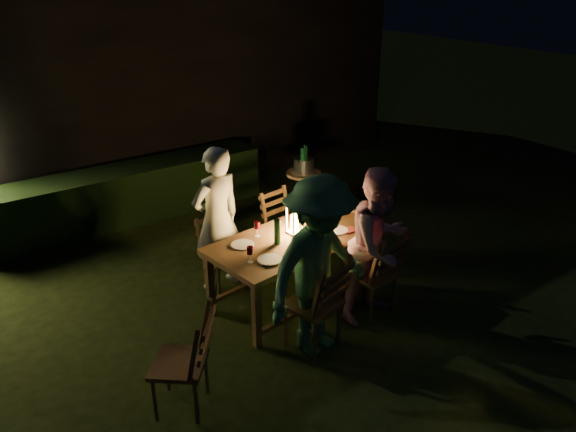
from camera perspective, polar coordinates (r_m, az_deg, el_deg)
garden_envelope at (r=10.70m, az=-18.98°, el=12.61°), size 40.00×40.00×3.20m
dining_table at (r=6.22m, az=0.65°, el=-2.74°), size 2.03×1.18×0.80m
chair_near_left at (r=5.68m, az=2.68°, el=-10.36°), size 0.59×0.62×1.08m
chair_near_right at (r=6.25m, az=8.55°, el=-7.10°), size 0.52×0.55×1.06m
chair_far_left at (r=6.71m, az=-6.70°, el=-5.07°), size 0.44×0.47×0.91m
chair_far_right at (r=7.25m, az=-0.35°, el=-2.35°), size 0.49×0.52×0.96m
chair_end at (r=7.21m, az=7.80°, el=-2.51°), size 0.56×0.53×1.05m
chair_spare at (r=5.09m, az=-10.65°, el=-15.88°), size 0.67×0.67×1.03m
person_house_side at (r=6.47m, az=-7.24°, el=-0.33°), size 0.68×0.49×1.74m
person_opp_right at (r=5.97m, az=9.23°, el=-2.92°), size 0.90×0.74×1.71m
person_opp_left at (r=5.33m, az=3.15°, el=-5.30°), size 1.27×0.83×1.85m
lantern at (r=6.18m, az=0.68°, el=-0.49°), size 0.16×0.16×0.35m
plate_far_left at (r=6.01m, az=-4.62°, el=-2.92°), size 0.25×0.25×0.01m
plate_near_left at (r=5.71m, az=-1.88°, el=-4.44°), size 0.25×0.25×0.01m
plate_far_right at (r=6.60m, az=2.20°, el=-0.20°), size 0.25×0.25×0.01m
plate_near_right at (r=6.33m, az=4.99°, el=-1.44°), size 0.25×0.25×0.01m
wineglass_a at (r=6.16m, az=-3.17°, el=-1.34°), size 0.06×0.06×0.18m
wineglass_b at (r=5.65m, az=-3.87°, el=-3.93°), size 0.06×0.06×0.18m
wineglass_c at (r=6.16m, az=4.48°, el=-1.37°), size 0.06×0.06×0.18m
wineglass_d at (r=6.65m, az=3.50°, el=0.73°), size 0.06×0.06×0.18m
wineglass_e at (r=5.89m, az=1.94°, el=-2.60°), size 0.06×0.06×0.18m
bottle_table at (r=5.97m, az=-1.10°, el=-1.62°), size 0.07×0.07×0.28m
napkin_left at (r=5.88m, az=1.71°, el=-3.52°), size 0.18×0.14×0.01m
napkin_right at (r=6.35m, az=6.14°, el=-1.42°), size 0.18×0.14×0.01m
phone at (r=5.62m, az=-1.89°, el=-5.00°), size 0.14×0.07×0.01m
side_table at (r=8.37m, az=1.60°, el=3.92°), size 0.52×0.52×0.70m
ice_bucket at (r=8.30m, az=1.62°, el=5.17°), size 0.30×0.30×0.22m
bottle_bucket_a at (r=8.23m, az=1.51°, el=5.35°), size 0.07×0.07×0.32m
bottle_bucket_b at (r=8.34m, az=1.73°, el=5.63°), size 0.07×0.07×0.32m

